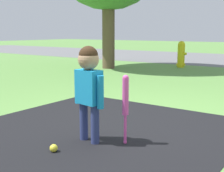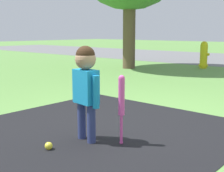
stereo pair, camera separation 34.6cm
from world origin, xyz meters
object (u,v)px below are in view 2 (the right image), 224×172
(baseball_bat, at_px, (121,100))
(sports_ball, at_px, (49,146))
(child, at_px, (86,80))
(fire_hydrant, at_px, (204,55))

(baseball_bat, bearing_deg, sports_ball, -126.11)
(child, xyz_separation_m, fire_hydrant, (-1.97, 6.87, -0.24))
(child, xyz_separation_m, baseball_bat, (0.34, 0.16, -0.18))
(sports_ball, bearing_deg, child, 77.89)
(baseball_bat, height_order, sports_ball, baseball_bat)
(child, bearing_deg, baseball_bat, 34.35)
(child, relative_size, baseball_bat, 1.40)
(baseball_bat, height_order, fire_hydrant, fire_hydrant)
(child, distance_m, fire_hydrant, 7.15)
(sports_ball, bearing_deg, baseball_bat, 53.89)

